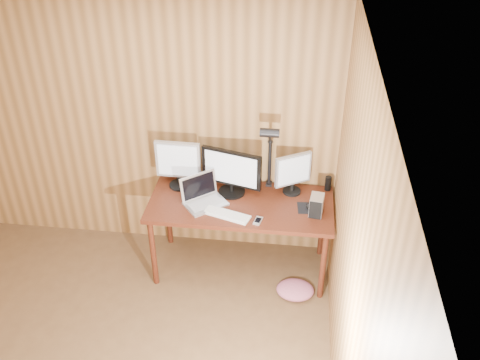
% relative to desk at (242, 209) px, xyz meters
% --- Properties ---
extents(room_shell, '(4.00, 4.00, 4.00)m').
position_rel_desk_xyz_m(room_shell, '(-0.93, -1.70, 0.62)').
color(room_shell, brown).
rests_on(room_shell, ground).
extents(desk, '(1.60, 0.70, 0.75)m').
position_rel_desk_xyz_m(desk, '(0.00, 0.00, 0.00)').
color(desk, '#451B0E').
rests_on(desk, floor).
extents(monitor_center, '(0.54, 0.24, 0.43)m').
position_rel_desk_xyz_m(monitor_center, '(-0.10, 0.07, 0.34)').
color(monitor_center, black).
rests_on(monitor_center, desk).
extents(monitor_left, '(0.40, 0.19, 0.45)m').
position_rel_desk_xyz_m(monitor_left, '(-0.58, 0.12, 0.37)').
color(monitor_left, black).
rests_on(monitor_left, desk).
extents(monitor_right, '(0.31, 0.20, 0.39)m').
position_rel_desk_xyz_m(monitor_right, '(0.43, 0.14, 0.33)').
color(monitor_right, black).
rests_on(monitor_right, desk).
extents(laptop, '(0.43, 0.42, 0.25)m').
position_rel_desk_xyz_m(laptop, '(-0.33, -0.10, 0.18)').
color(laptop, silver).
rests_on(laptop, desk).
extents(keyboard, '(0.43, 0.24, 0.02)m').
position_rel_desk_xyz_m(keyboard, '(-0.10, -0.27, 0.13)').
color(keyboard, white).
rests_on(keyboard, desk).
extents(mousepad, '(0.22, 0.19, 0.00)m').
position_rel_desk_xyz_m(mousepad, '(0.59, -0.08, 0.12)').
color(mousepad, black).
rests_on(mousepad, desk).
extents(mouse, '(0.09, 0.12, 0.04)m').
position_rel_desk_xyz_m(mouse, '(0.59, -0.08, 0.14)').
color(mouse, black).
rests_on(mouse, mousepad).
extents(hard_drive, '(0.13, 0.17, 0.17)m').
position_rel_desk_xyz_m(hard_drive, '(0.65, -0.15, 0.21)').
color(hard_drive, silver).
rests_on(hard_drive, desk).
extents(phone, '(0.08, 0.12, 0.02)m').
position_rel_desk_xyz_m(phone, '(0.17, -0.32, 0.13)').
color(phone, silver).
rests_on(phone, desk).
extents(speaker, '(0.06, 0.06, 0.13)m').
position_rel_desk_xyz_m(speaker, '(0.75, 0.22, 0.19)').
color(speaker, black).
rests_on(speaker, desk).
extents(desk_lamp, '(0.16, 0.23, 0.70)m').
position_rel_desk_xyz_m(desk_lamp, '(0.22, 0.15, 0.56)').
color(desk_lamp, black).
rests_on(desk_lamp, desk).
extents(fabric_pile, '(0.36, 0.30, 0.11)m').
position_rel_desk_xyz_m(fabric_pile, '(0.52, -0.37, -0.58)').
color(fabric_pile, '#B55870').
rests_on(fabric_pile, floor).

